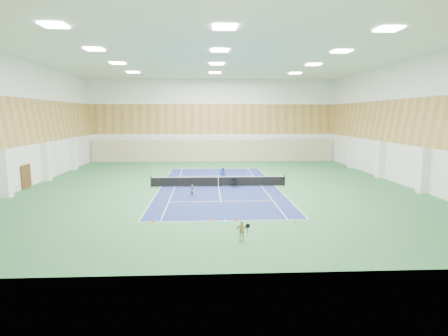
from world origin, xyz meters
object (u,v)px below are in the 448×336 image
object	(u,v)px
child_court	(193,191)
child_apron	(241,231)
coach	(223,176)
ball_cart	(234,183)
tennis_net	(218,181)

from	to	relation	value
child_court	child_apron	distance (m)	11.78
coach	ball_cart	distance (m)	2.07
tennis_net	child_court	xyz separation A→B (m)	(-2.31, -4.41, -0.05)
ball_cart	coach	bearing A→B (deg)	125.03
child_apron	ball_cart	world-z (taller)	child_apron
child_apron	ball_cart	xyz separation A→B (m)	(0.78, 15.20, -0.11)
tennis_net	ball_cart	size ratio (longest dim) A/B	14.42
tennis_net	ball_cart	distance (m)	1.60
child_court	ball_cart	bearing A→B (deg)	12.41
child_court	coach	bearing A→B (deg)	30.71
child_apron	ball_cart	size ratio (longest dim) A/B	1.25
child_court	child_apron	bearing A→B (deg)	-107.90
child_court	ball_cart	distance (m)	5.38
child_apron	ball_cart	bearing A→B (deg)	103.78
tennis_net	child_court	bearing A→B (deg)	-117.64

